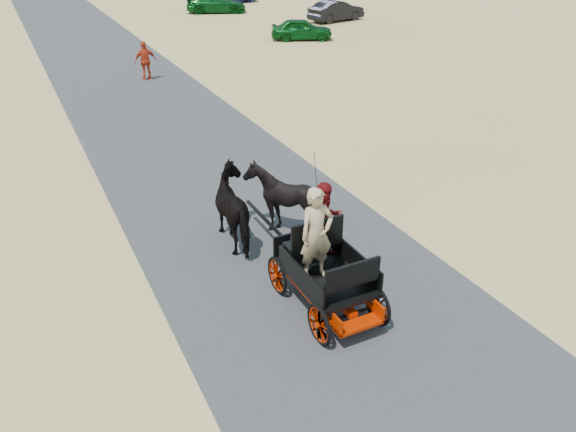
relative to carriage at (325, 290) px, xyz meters
name	(u,v)px	position (x,y,z in m)	size (l,w,h in m)	color
ground	(281,250)	(0.11, 2.20, -0.36)	(140.00, 140.00, 0.00)	tan
road	(281,250)	(0.11, 2.20, -0.35)	(6.00, 140.00, 0.01)	#38383A
carriage	(325,290)	(0.00, 0.00, 0.00)	(1.30, 2.40, 0.72)	black
horse_left	(239,209)	(-0.55, 3.00, 0.49)	(0.91, 2.01, 1.70)	black
horse_right	(282,199)	(0.55, 3.00, 0.49)	(1.37, 1.54, 1.70)	black
driver_man	(317,234)	(-0.20, 0.05, 1.26)	(0.66, 0.43, 1.80)	tan
passenger_woman	(325,221)	(0.30, 0.60, 1.15)	(0.77, 0.60, 1.58)	#660C0F
pedestrian	(146,61)	(1.16, 18.32, 0.50)	(1.01, 0.42, 1.73)	red
car_a	(302,29)	(11.82, 23.34, 0.26)	(1.47, 3.64, 1.24)	#0C4C19
car_b	(336,11)	(17.16, 28.19, 0.34)	(1.48, 4.24, 1.40)	black
car_c	(216,4)	(10.88, 35.59, 0.30)	(1.84, 4.52, 1.31)	#0C4C19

